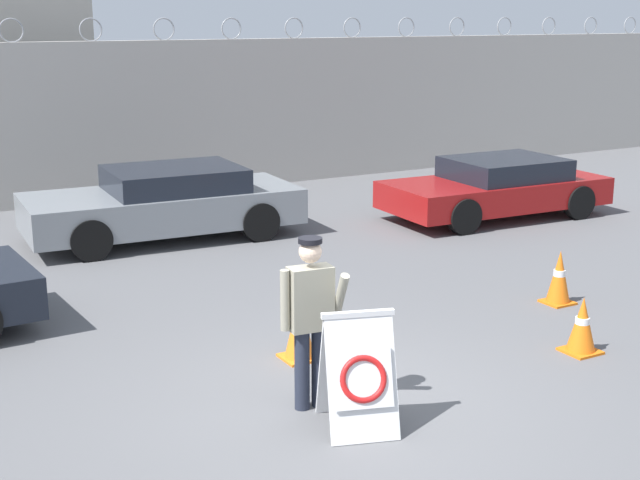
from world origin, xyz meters
The scene contains 9 objects.
ground_plane centered at (0.00, 0.00, 0.00)m, with size 90.00×90.00×0.00m, color #5B5B5E.
perimeter_wall centered at (0.00, 11.15, 1.63)m, with size 36.00×0.30×3.70m.
barricade_sign centered at (-0.14, -0.50, 0.57)m, with size 0.84×0.92×1.14m.
security_guard centered at (-0.31, 0.12, 0.96)m, with size 0.62×0.43×1.73m.
traffic_cone_near centered at (0.20, 1.30, 0.37)m, with size 0.40×0.40×0.75m.
traffic_cone_mid centered at (3.10, -0.11, 0.33)m, with size 0.39×0.39×0.66m.
traffic_cone_far centered at (4.16, 1.34, 0.36)m, with size 0.37×0.37×0.73m.
parked_car_rear_sedan centered at (0.83, 7.37, 0.63)m, with size 4.73×2.23×1.23m.
parked_car_far_side centered at (6.90, 5.85, 0.58)m, with size 4.35×2.06×1.12m.
Camera 1 is at (-4.23, -7.00, 3.77)m, focal length 50.00 mm.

